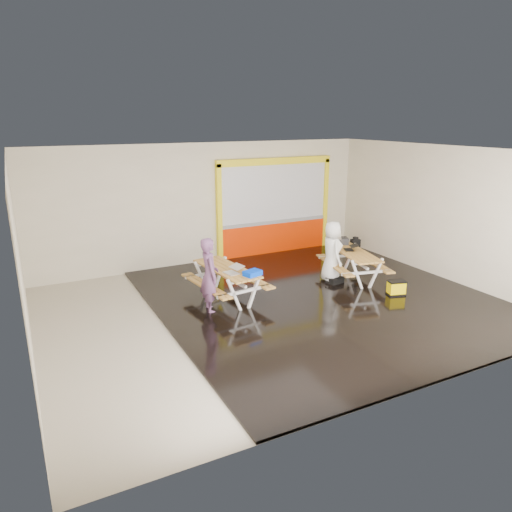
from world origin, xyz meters
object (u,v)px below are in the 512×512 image
picnic_table_left (227,276)px  picnic_table_right (354,259)px  backpack (355,245)px  fluke_bag (396,288)px  laptop_right (351,248)px  blue_pouch (253,273)px  person_right (332,252)px  dark_case (335,280)px  person_left (209,275)px  laptop_left (233,271)px  toolbox (341,241)px

picnic_table_left → picnic_table_right: (3.55, -0.21, -0.02)m
backpack → fluke_bag: size_ratio=0.90×
backpack → laptop_right: bearing=-136.8°
blue_pouch → fluke_bag: blue_pouch is taller
picnic_table_right → person_right: 0.66m
picnic_table_left → dark_case: 2.99m
picnic_table_right → backpack: (0.65, 0.76, 0.12)m
blue_pouch → fluke_bag: bearing=-14.1°
blue_pouch → dark_case: bearing=10.9°
person_left → laptop_left: (0.58, 0.03, 0.01)m
picnic_table_right → laptop_left: 3.58m
person_right → blue_pouch: bearing=117.9°
toolbox → backpack: (0.49, -0.01, -0.15)m
person_right → dark_case: (-0.02, -0.21, -0.70)m
picnic_table_left → person_right: size_ratio=1.36×
picnic_table_right → dark_case: (-0.61, -0.04, -0.48)m
laptop_left → toolbox: (3.72, 0.98, 0.01)m
person_left → backpack: person_left is taller
person_right → backpack: (1.24, 0.60, -0.10)m
picnic_table_left → laptop_left: (-0.01, -0.41, 0.24)m
laptop_left → laptop_right: bearing=6.2°
blue_pouch → toolbox: (3.41, 1.33, 0.01)m
blue_pouch → backpack: (3.90, 1.32, -0.14)m
fluke_bag → laptop_right: bearing=95.5°
toolbox → fluke_bag: toolbox is taller
picnic_table_left → picnic_table_right: 3.56m
picnic_table_left → toolbox: 3.76m
blue_pouch → person_right: bearing=15.2°
person_left → laptop_right: person_left is taller
dark_case → fluke_bag: size_ratio=0.83×
person_left → laptop_right: 4.20m
person_left → dark_case: person_left is taller
person_left → laptop_left: bearing=-80.5°
picnic_table_left → person_left: (-0.60, -0.44, 0.23)m
person_right → dark_case: 0.74m
backpack → dark_case: backpack is taller
person_right → backpack: 1.38m
toolbox → person_left: bearing=-166.8°
picnic_table_left → picnic_table_right: size_ratio=0.98×
toolbox → backpack: size_ratio=1.04×
toolbox → backpack: 0.51m
toolbox → dark_case: bearing=-133.1°
toolbox → fluke_bag: 2.29m
laptop_left → person_left: bearing=-177.3°
laptop_left → fluke_bag: (3.75, -1.22, -0.64)m
picnic_table_right → person_left: person_left is taller
person_right → fluke_bag: (0.78, -1.59, -0.61)m
person_right → picnic_table_right: bearing=-93.1°
blue_pouch → fluke_bag: 3.61m
person_left → laptop_left: person_left is taller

